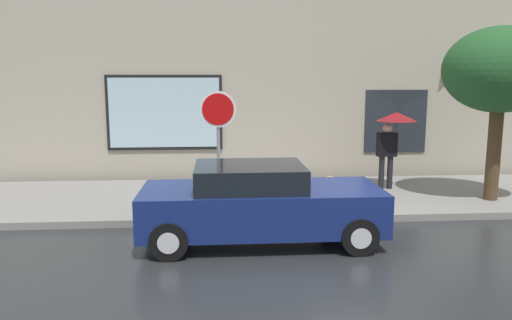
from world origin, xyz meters
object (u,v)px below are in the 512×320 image
object	(u,v)px
fire_hydrant	(330,193)
stop_sign	(218,126)
parked_car	(259,204)
pedestrian_with_umbrella	(393,128)
street_tree	(507,74)

from	to	relation	value
fire_hydrant	stop_sign	world-z (taller)	stop_sign
parked_car	fire_hydrant	world-z (taller)	parked_car
fire_hydrant	pedestrian_with_umbrella	bearing A→B (deg)	43.20
street_tree	pedestrian_with_umbrella	bearing A→B (deg)	146.36
parked_car	pedestrian_with_umbrella	size ratio (longest dim) A/B	2.19
street_tree	fire_hydrant	bearing A→B (deg)	-172.51
parked_car	stop_sign	bearing A→B (deg)	112.09
stop_sign	fire_hydrant	bearing A→B (deg)	-4.73
fire_hydrant	street_tree	bearing A→B (deg)	7.49
fire_hydrant	pedestrian_with_umbrella	xyz separation A→B (m)	(2.01, 1.89, 1.19)
pedestrian_with_umbrella	street_tree	bearing A→B (deg)	-33.64
parked_car	fire_hydrant	xyz separation A→B (m)	(1.64, 1.58, -0.21)
pedestrian_with_umbrella	stop_sign	world-z (taller)	stop_sign
stop_sign	pedestrian_with_umbrella	bearing A→B (deg)	21.15
pedestrian_with_umbrella	street_tree	distance (m)	2.78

